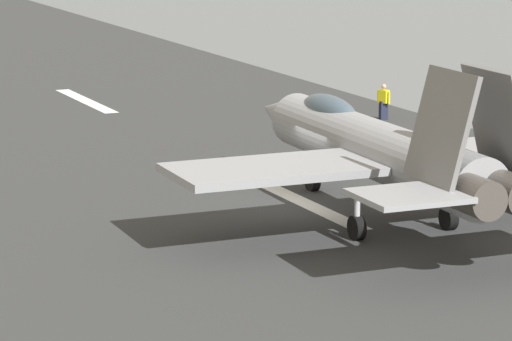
# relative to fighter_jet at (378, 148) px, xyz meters

# --- Properties ---
(ground_plane) EXTENTS (400.00, 400.00, 0.00)m
(ground_plane) POSITION_rel_fighter_jet_xyz_m (3.06, 0.94, -2.41)
(ground_plane) COLOR slate
(runway_strip) EXTENTS (240.00, 26.00, 0.02)m
(runway_strip) POSITION_rel_fighter_jet_xyz_m (3.04, 0.94, -2.40)
(runway_strip) COLOR #323334
(runway_strip) RESTS_ON ground
(fighter_jet) EXTENTS (16.93, 14.39, 5.60)m
(fighter_jet) POSITION_rel_fighter_jet_xyz_m (0.00, 0.00, 0.00)
(fighter_jet) COLOR gray
(fighter_jet) RESTS_ON ground
(crew_person) EXTENTS (0.65, 0.43, 1.65)m
(crew_person) POSITION_rel_fighter_jet_xyz_m (16.44, -9.67, -1.58)
(crew_person) COLOR #1E2338
(crew_person) RESTS_ON ground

